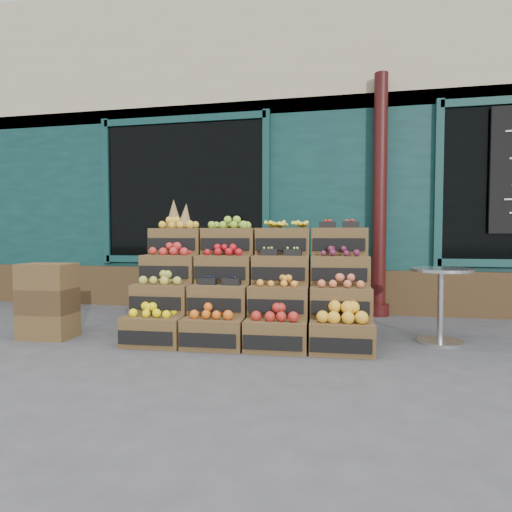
# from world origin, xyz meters

# --- Properties ---
(ground) EXTENTS (60.00, 60.00, 0.00)m
(ground) POSITION_xyz_m (0.00, 0.00, 0.00)
(ground) COLOR #454548
(ground) RESTS_ON ground
(shop_facade) EXTENTS (12.00, 6.24, 4.80)m
(shop_facade) POSITION_xyz_m (0.00, 5.11, 2.40)
(shop_facade) COLOR #0F3432
(shop_facade) RESTS_ON ground
(crate_display) EXTENTS (2.43, 1.27, 1.49)m
(crate_display) POSITION_xyz_m (-0.21, 0.53, 0.46)
(crate_display) COLOR brown
(crate_display) RESTS_ON ground
(spare_crates) EXTENTS (0.54, 0.39, 0.78)m
(spare_crates) POSITION_xyz_m (-2.29, 0.05, 0.39)
(spare_crates) COLOR brown
(spare_crates) RESTS_ON ground
(bistro_table) EXTENTS (0.60, 0.60, 0.75)m
(bistro_table) POSITION_xyz_m (1.69, 0.63, 0.47)
(bistro_table) COLOR silver
(bistro_table) RESTS_ON ground
(shopkeeper) EXTENTS (0.69, 0.49, 1.79)m
(shopkeeper) POSITION_xyz_m (-2.05, 2.83, 0.90)
(shopkeeper) COLOR #1F6C39
(shopkeeper) RESTS_ON ground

